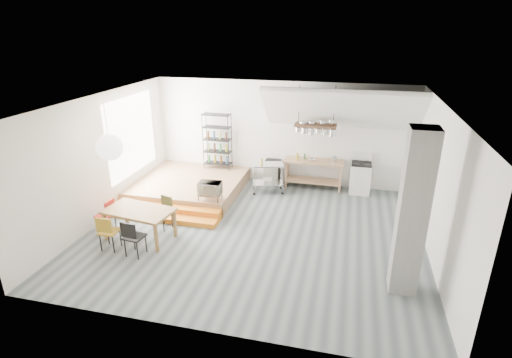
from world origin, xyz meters
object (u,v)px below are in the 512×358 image
(rolling_cart, at_px, (268,174))
(mini_fridge, at_px, (272,172))
(stove, at_px, (360,177))
(dining_table, at_px, (139,213))

(rolling_cart, height_order, mini_fridge, rolling_cart)
(stove, bearing_deg, dining_table, -141.04)
(rolling_cart, bearing_deg, stove, -2.67)
(rolling_cart, xyz_separation_m, mini_fridge, (0.00, 0.68, -0.19))
(dining_table, bearing_deg, stove, 47.33)
(stove, distance_m, mini_fridge, 2.70)
(dining_table, height_order, mini_fridge, mini_fridge)
(stove, relative_size, dining_table, 0.69)
(dining_table, bearing_deg, rolling_cart, 64.10)
(stove, xyz_separation_m, dining_table, (-5.05, -4.08, 0.19))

